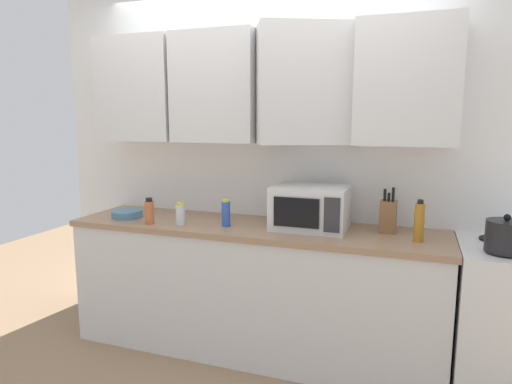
# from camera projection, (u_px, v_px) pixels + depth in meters

# --- Properties ---
(wall_back_with_cabinets) EXTENTS (3.41, 0.55, 2.60)m
(wall_back_with_cabinets) POSITION_uv_depth(u_px,v_px,m) (264.00, 124.00, 3.13)
(wall_back_with_cabinets) COLOR white
(wall_back_with_cabinets) RESTS_ON ground_plane
(counter_run) EXTENTS (2.54, 0.63, 0.90)m
(counter_run) POSITION_uv_depth(u_px,v_px,m) (253.00, 288.00, 3.10)
(counter_run) COLOR silver
(counter_run) RESTS_ON ground_plane
(kettle) EXTENTS (0.20, 0.20, 0.20)m
(kettle) POSITION_uv_depth(u_px,v_px,m) (506.00, 236.00, 2.37)
(kettle) COLOR black
(kettle) RESTS_ON stove_range
(microwave) EXTENTS (0.48, 0.37, 0.28)m
(microwave) POSITION_uv_depth(u_px,v_px,m) (310.00, 208.00, 2.91)
(microwave) COLOR silver
(microwave) RESTS_ON counter_run
(knife_block) EXTENTS (0.10, 0.12, 0.29)m
(knife_block) POSITION_uv_depth(u_px,v_px,m) (388.00, 216.00, 2.83)
(knife_block) COLOR brown
(knife_block) RESTS_ON counter_run
(bottle_spice_jar) EXTENTS (0.06, 0.06, 0.18)m
(bottle_spice_jar) POSITION_uv_depth(u_px,v_px,m) (149.00, 212.00, 3.05)
(bottle_spice_jar) COLOR #BC6638
(bottle_spice_jar) RESTS_ON counter_run
(bottle_blue_cleaner) EXTENTS (0.06, 0.06, 0.18)m
(bottle_blue_cleaner) POSITION_uv_depth(u_px,v_px,m) (226.00, 213.00, 2.99)
(bottle_blue_cleaner) COLOR #2D56B7
(bottle_blue_cleaner) RESTS_ON counter_run
(bottle_clear_tall) EXTENTS (0.06, 0.06, 0.15)m
(bottle_clear_tall) POSITION_uv_depth(u_px,v_px,m) (180.00, 214.00, 3.04)
(bottle_clear_tall) COLOR silver
(bottle_clear_tall) RESTS_ON counter_run
(bottle_amber_vinegar) EXTENTS (0.06, 0.06, 0.25)m
(bottle_amber_vinegar) POSITION_uv_depth(u_px,v_px,m) (419.00, 222.00, 2.60)
(bottle_amber_vinegar) COLOR #AD701E
(bottle_amber_vinegar) RESTS_ON counter_run
(bowl_ceramic_small) EXTENTS (0.22, 0.22, 0.05)m
(bowl_ceramic_small) POSITION_uv_depth(u_px,v_px,m) (127.00, 214.00, 3.26)
(bowl_ceramic_small) COLOR teal
(bowl_ceramic_small) RESTS_ON counter_run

